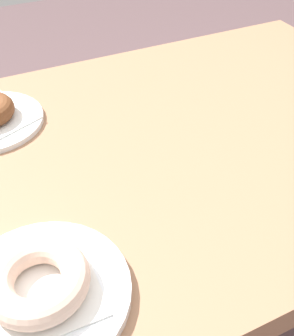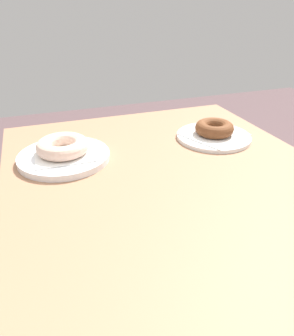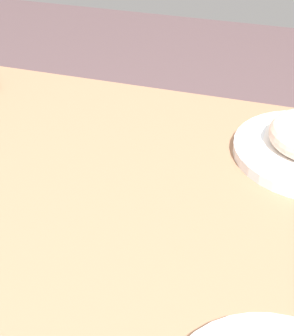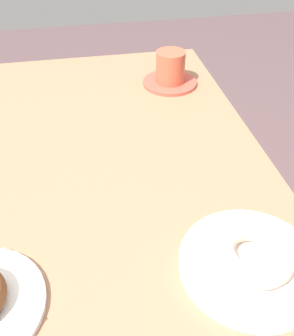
{
  "view_description": "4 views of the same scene",
  "coord_description": "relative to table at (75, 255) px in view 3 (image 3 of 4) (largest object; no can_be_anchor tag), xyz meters",
  "views": [
    {
      "loc": [
        0.28,
        0.52,
        1.2
      ],
      "look_at": [
        0.07,
        0.08,
        0.78
      ],
      "focal_mm": 44.42,
      "sensor_mm": 36.0,
      "label": 1
    },
    {
      "loc": [
        -0.44,
        0.26,
        1.1
      ],
      "look_at": [
        0.1,
        0.07,
        0.8
      ],
      "focal_mm": 34.66,
      "sensor_mm": 36.0,
      "label": 2
    },
    {
      "loc": [
        0.23,
        -0.41,
        1.15
      ],
      "look_at": [
        0.08,
        0.07,
        0.79
      ],
      "focal_mm": 51.76,
      "sensor_mm": 36.0,
      "label": 3
    },
    {
      "loc": [
        0.61,
        -0.01,
        1.25
      ],
      "look_at": [
        0.07,
        0.09,
        0.8
      ],
      "focal_mm": 42.34,
      "sensor_mm": 36.0,
      "label": 4
    }
  ],
  "objects": [
    {
      "name": "table",
      "position": [
        0.0,
        0.0,
        0.0
      ],
      "size": [
        1.09,
        0.71,
        0.75
      ],
      "color": "#976A4C",
      "rests_on": "ground_plane"
    }
  ]
}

